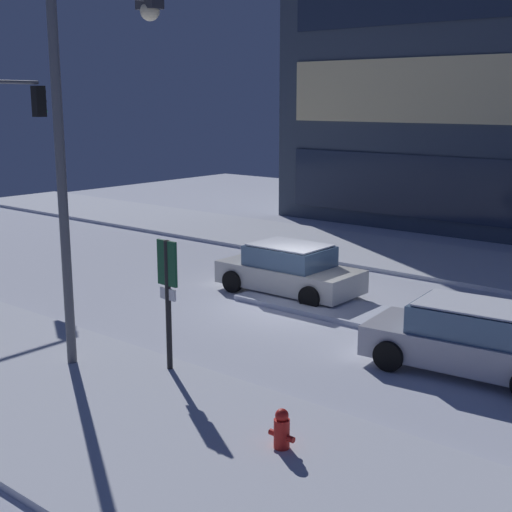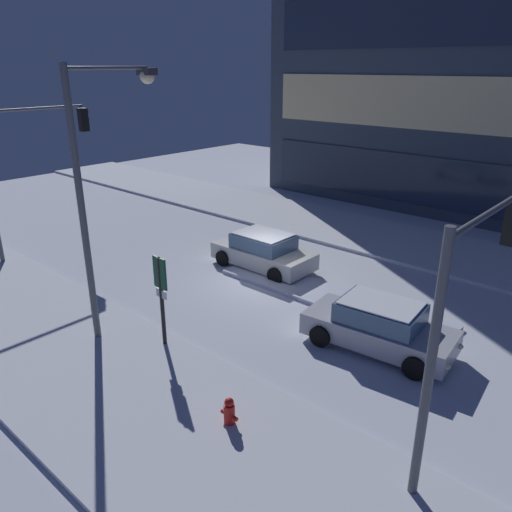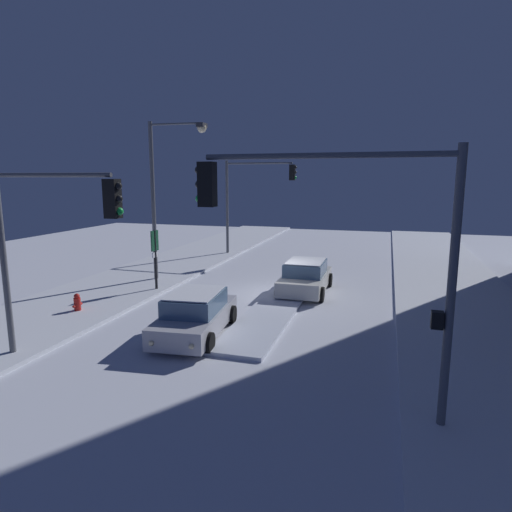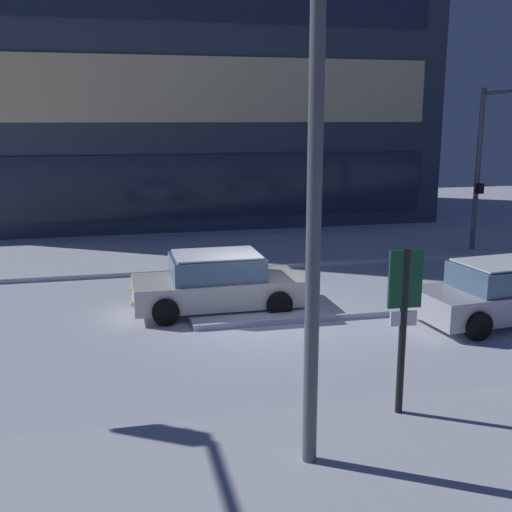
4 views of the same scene
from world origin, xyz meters
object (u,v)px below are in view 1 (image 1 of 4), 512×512
car_near (470,339)px  fire_hydrant (282,433)px  car_far (289,270)px  street_lamp_arched (89,123)px  parking_info_sign (168,290)px

car_near → fire_hydrant: 5.49m
car_near → car_far: bearing=153.5°
car_far → street_lamp_arched: street_lamp_arched is taller
fire_hydrant → street_lamp_arched: bearing=170.6°
fire_hydrant → parking_info_sign: 4.36m
car_far → parking_info_sign: bearing=105.7°
street_lamp_arched → parking_info_sign: (1.93, 0.29, -3.31)m
street_lamp_arched → parking_info_sign: street_lamp_arched is taller
parking_info_sign → fire_hydrant: bearing=-104.9°
car_far → street_lamp_arched: bearing=89.6°
street_lamp_arched → parking_info_sign: bearing=-84.4°
car_far → parking_info_sign: (1.90, -6.68, 1.13)m
street_lamp_arched → car_far: bearing=-3.1°
street_lamp_arched → car_near: bearing=-59.2°
fire_hydrant → parking_info_sign: parking_info_sign is taller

